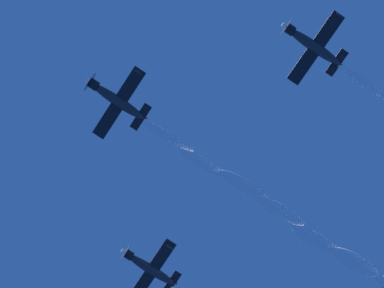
% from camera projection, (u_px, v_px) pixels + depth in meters
% --- Properties ---
extents(airplane_lead, '(7.65, 8.41, 2.90)m').
position_uv_depth(airplane_lead, '(116.00, 100.00, 75.66)').
color(airplane_lead, '#232328').
extents(airplane_left_wingman, '(7.64, 8.43, 2.82)m').
position_uv_depth(airplane_left_wingman, '(312.00, 45.00, 74.56)').
color(airplane_left_wingman, '#232328').
extents(airplane_right_wingman, '(7.65, 8.37, 2.89)m').
position_uv_depth(airplane_right_wingman, '(149.00, 268.00, 83.15)').
color(airplane_right_wingman, '#232328').
extents(smoke_trail_lead, '(34.93, 14.82, 5.89)m').
position_uv_depth(smoke_trail_lead, '(312.00, 234.00, 77.41)').
color(smoke_trail_lead, white).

